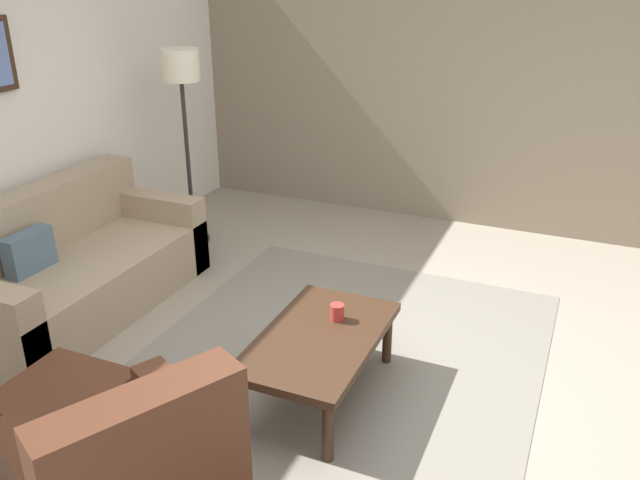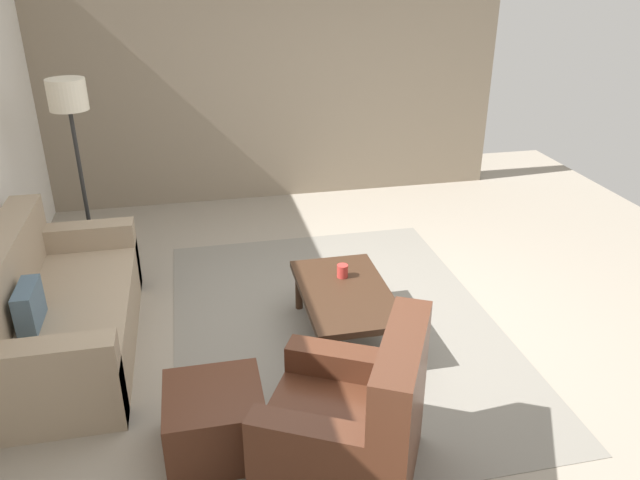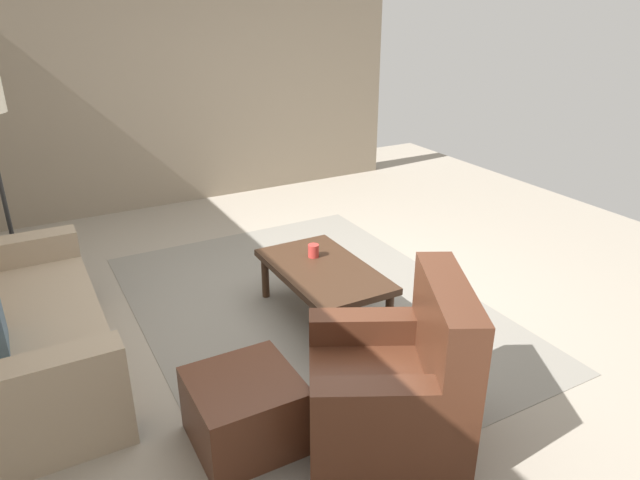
% 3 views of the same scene
% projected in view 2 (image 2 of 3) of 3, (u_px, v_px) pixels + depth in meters
% --- Properties ---
extents(ground_plane, '(8.00, 8.00, 0.00)m').
position_uv_depth(ground_plane, '(336.00, 327.00, 4.83)').
color(ground_plane, gray).
extents(stone_feature_panel, '(0.12, 5.20, 2.80)m').
position_uv_depth(stone_feature_panel, '(275.00, 76.00, 6.89)').
color(stone_feature_panel, gray).
rests_on(stone_feature_panel, ground_plane).
extents(area_rug, '(3.36, 2.48, 0.01)m').
position_uv_depth(area_rug, '(336.00, 326.00, 4.82)').
color(area_rug, gray).
rests_on(area_rug, ground_plane).
extents(couch_main, '(1.95, 0.94, 0.88)m').
position_uv_depth(couch_main, '(49.00, 317.00, 4.40)').
color(couch_main, gray).
rests_on(couch_main, ground_plane).
extents(armchair_leather, '(1.08, 1.08, 0.95)m').
position_uv_depth(armchair_leather, '(355.00, 433.00, 3.32)').
color(armchair_leather, '#4C2819').
rests_on(armchair_leather, ground_plane).
extents(ottoman, '(0.56, 0.56, 0.40)m').
position_uv_depth(ottoman, '(215.00, 420.00, 3.57)').
color(ottoman, '#4C2819').
rests_on(ottoman, ground_plane).
extents(coffee_table, '(1.10, 0.64, 0.41)m').
position_uv_depth(coffee_table, '(345.00, 296.00, 4.54)').
color(coffee_table, '#382316').
rests_on(coffee_table, ground_plane).
extents(cup, '(0.08, 0.08, 0.10)m').
position_uv_depth(cup, '(342.00, 271.00, 4.68)').
color(cup, '#B2332D').
rests_on(cup, coffee_table).
extents(lamp_standing, '(0.32, 0.32, 1.71)m').
position_uv_depth(lamp_standing, '(71.00, 115.00, 5.21)').
color(lamp_standing, black).
rests_on(lamp_standing, ground_plane).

